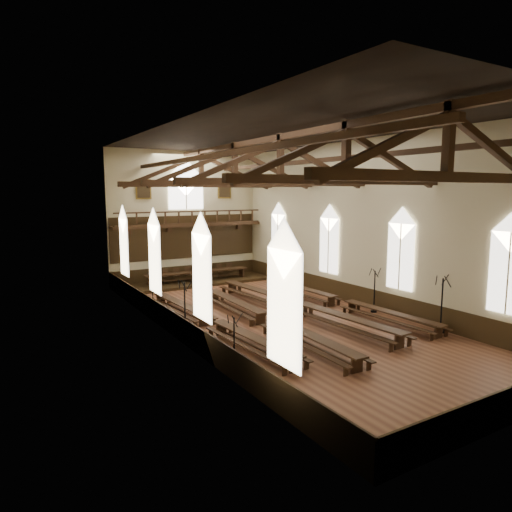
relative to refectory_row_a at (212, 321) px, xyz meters
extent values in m
plane|color=brown|center=(4.00, -0.11, -0.49)|extent=(26.00, 26.00, 0.00)
plane|color=beige|center=(4.00, 12.89, 4.51)|extent=(12.00, 0.00, 12.00)
plane|color=beige|center=(-2.00, -0.11, 4.51)|extent=(0.00, 26.00, 26.00)
plane|color=beige|center=(10.00, -0.11, 4.51)|extent=(0.00, 26.00, 26.00)
plane|color=black|center=(4.00, -0.11, 9.51)|extent=(26.00, 26.00, 0.00)
cube|color=black|center=(4.00, 12.85, 0.11)|extent=(11.90, 0.08, 1.20)
cube|color=black|center=(-1.96, -0.11, 0.11)|extent=(0.08, 25.90, 1.20)
cube|color=black|center=(9.96, -0.11, 0.11)|extent=(0.08, 25.90, 1.20)
cube|color=white|center=(-1.90, -9.11, 2.91)|extent=(0.05, 1.80, 3.60)
cube|color=white|center=(-1.90, -9.11, 4.71)|extent=(0.05, 1.80, 1.80)
cylinder|color=beige|center=(-1.86, -9.11, 2.91)|extent=(0.08, 0.08, 3.60)
cube|color=white|center=(-1.90, -3.11, 2.91)|extent=(0.05, 1.80, 3.60)
cube|color=white|center=(-1.90, -3.11, 4.71)|extent=(0.05, 1.80, 1.80)
cylinder|color=beige|center=(-1.86, -3.11, 2.91)|extent=(0.08, 0.08, 3.60)
cube|color=white|center=(-1.90, 2.89, 2.91)|extent=(0.05, 1.80, 3.60)
cube|color=white|center=(-1.90, 2.89, 4.71)|extent=(0.05, 1.80, 1.80)
cylinder|color=beige|center=(-1.86, 2.89, 2.91)|extent=(0.08, 0.08, 3.60)
cube|color=white|center=(-1.90, 8.89, 2.91)|extent=(0.05, 1.80, 3.60)
cube|color=white|center=(-1.90, 8.89, 4.71)|extent=(0.05, 1.80, 1.80)
cylinder|color=beige|center=(-1.86, 8.89, 2.91)|extent=(0.08, 0.08, 3.60)
cube|color=white|center=(9.90, -9.11, 2.91)|extent=(0.05, 1.80, 3.60)
cube|color=white|center=(9.90, -9.11, 4.71)|extent=(0.05, 1.80, 1.80)
cylinder|color=beige|center=(9.86, -9.11, 2.91)|extent=(0.08, 0.08, 3.60)
cube|color=white|center=(9.90, -3.11, 2.91)|extent=(0.05, 1.80, 3.60)
cube|color=white|center=(9.90, -3.11, 4.71)|extent=(0.05, 1.80, 1.80)
cylinder|color=beige|center=(9.86, -3.11, 2.91)|extent=(0.08, 0.08, 3.60)
cube|color=white|center=(9.90, 2.89, 2.91)|extent=(0.05, 1.80, 3.60)
cube|color=white|center=(9.90, 2.89, 4.71)|extent=(0.05, 1.80, 1.80)
cylinder|color=beige|center=(9.86, 2.89, 2.91)|extent=(0.08, 0.08, 3.60)
cube|color=white|center=(9.90, 8.89, 2.91)|extent=(0.05, 1.80, 3.60)
cube|color=white|center=(9.90, 8.89, 4.71)|extent=(0.05, 1.80, 1.80)
cylinder|color=beige|center=(9.86, 8.89, 2.91)|extent=(0.08, 0.08, 3.60)
cube|color=white|center=(4.00, 12.79, 6.31)|extent=(2.80, 0.05, 2.40)
cube|color=white|center=(4.00, 12.79, 7.51)|extent=(2.80, 0.05, 2.80)
cylinder|color=beige|center=(4.00, 12.75, 6.31)|extent=(0.10, 0.10, 2.40)
cube|color=#352410|center=(4.00, 12.24, 3.91)|extent=(11.80, 1.20, 0.20)
cube|color=black|center=(4.00, 12.83, 2.96)|extent=(11.80, 0.10, 3.30)
cube|color=#352410|center=(4.00, 11.70, 4.96)|extent=(11.60, 0.12, 0.10)
cube|color=#352410|center=(4.00, 11.70, 4.06)|extent=(11.60, 0.12, 0.10)
cube|color=#352410|center=(-0.50, 12.64, 3.66)|extent=(0.35, 0.40, 0.50)
cube|color=#352410|center=(2.50, 12.64, 3.66)|extent=(0.35, 0.40, 0.50)
cube|color=#352410|center=(5.50, 12.64, 3.66)|extent=(0.35, 0.40, 0.50)
cube|color=#352410|center=(8.50, 12.64, 3.66)|extent=(0.35, 0.40, 0.50)
cube|color=brown|center=(0.70, 12.80, 6.61)|extent=(1.15, 0.06, 1.45)
cube|color=black|center=(0.70, 12.76, 6.61)|extent=(0.95, 0.04, 1.25)
cube|color=brown|center=(7.30, 12.80, 6.61)|extent=(1.15, 0.06, 1.45)
cube|color=black|center=(7.30, 12.76, 6.61)|extent=(0.95, 0.04, 1.25)
cube|color=#352410|center=(4.00, -10.11, 6.91)|extent=(11.70, 0.35, 0.35)
cube|color=#352410|center=(4.00, -10.11, 8.21)|extent=(0.30, 0.30, 2.40)
cube|color=#352410|center=(1.12, -10.11, 7.81)|extent=(5.44, 0.26, 2.40)
cube|color=#352410|center=(6.88, -10.11, 7.81)|extent=(5.44, 0.26, 2.40)
cube|color=#352410|center=(4.00, -5.11, 6.91)|extent=(11.70, 0.35, 0.35)
cube|color=#352410|center=(4.00, -5.11, 8.21)|extent=(0.30, 0.30, 2.40)
cube|color=#352410|center=(1.12, -5.11, 7.81)|extent=(5.44, 0.26, 2.40)
cube|color=#352410|center=(6.88, -5.11, 7.81)|extent=(5.44, 0.26, 2.40)
cube|color=#352410|center=(4.00, -0.11, 6.91)|extent=(11.70, 0.35, 0.35)
cube|color=#352410|center=(4.00, -0.11, 8.21)|extent=(0.30, 0.30, 2.40)
cube|color=#352410|center=(1.12, -0.11, 7.81)|extent=(5.44, 0.26, 2.40)
cube|color=#352410|center=(6.88, -0.11, 7.81)|extent=(5.44, 0.26, 2.40)
cube|color=#352410|center=(4.00, 4.89, 6.91)|extent=(11.70, 0.35, 0.35)
cube|color=#352410|center=(4.00, 4.89, 8.21)|extent=(0.30, 0.30, 2.40)
cube|color=#352410|center=(1.12, 4.89, 7.81)|extent=(5.44, 0.26, 2.40)
cube|color=#352410|center=(6.88, 4.89, 7.81)|extent=(5.44, 0.26, 2.40)
cube|color=#352410|center=(4.00, 9.89, 6.91)|extent=(11.70, 0.35, 0.35)
cube|color=#352410|center=(4.00, 9.89, 8.21)|extent=(0.30, 0.30, 2.40)
cube|color=#352410|center=(1.12, 9.89, 7.81)|extent=(5.44, 0.26, 2.40)
cube|color=#352410|center=(6.88, 9.89, 7.81)|extent=(5.44, 0.26, 2.40)
cube|color=#352410|center=(0.64, -0.11, 8.21)|extent=(0.25, 25.70, 0.25)
cube|color=#352410|center=(7.36, -0.11, 8.21)|extent=(0.25, 25.70, 0.25)
cube|color=#352410|center=(4.00, -0.11, 9.21)|extent=(0.30, 25.70, 0.30)
cube|color=#352410|center=(0.00, -3.70, 0.15)|extent=(1.02, 6.28, 0.07)
cube|color=#352410|center=(0.00, -6.52, -0.19)|extent=(0.54, 0.10, 0.60)
cube|color=#352410|center=(0.00, -0.88, -0.19)|extent=(0.54, 0.10, 0.60)
cube|color=#352410|center=(0.00, -3.70, -0.27)|extent=(0.42, 5.54, 0.07)
cube|color=#352410|center=(-0.55, -3.73, -0.11)|extent=(0.64, 6.26, 0.05)
cube|color=#352410|center=(-0.55, -6.60, -0.31)|extent=(0.20, 0.08, 0.35)
cube|color=#352410|center=(-0.55, -0.87, -0.31)|extent=(0.20, 0.08, 0.35)
cube|color=#352410|center=(0.55, -3.67, -0.11)|extent=(0.64, 6.26, 0.05)
cube|color=#352410|center=(0.55, -6.53, -0.31)|extent=(0.20, 0.08, 0.35)
cube|color=#352410|center=(0.55, -0.80, -0.31)|extent=(0.20, 0.08, 0.35)
cube|color=#352410|center=(0.00, 3.70, 0.15)|extent=(1.02, 6.28, 0.07)
cube|color=#352410|center=(0.00, 0.88, -0.19)|extent=(0.54, 0.10, 0.60)
cube|color=#352410|center=(0.00, 6.52, -0.19)|extent=(0.54, 0.10, 0.60)
cube|color=#352410|center=(0.00, 3.70, -0.27)|extent=(0.42, 5.54, 0.07)
cube|color=#352410|center=(-0.55, 3.67, -0.11)|extent=(0.64, 6.26, 0.05)
cube|color=#352410|center=(-0.55, 0.80, -0.31)|extent=(0.20, 0.08, 0.35)
cube|color=#352410|center=(-0.55, 6.53, -0.31)|extent=(0.20, 0.08, 0.35)
cube|color=#352410|center=(0.55, 3.73, -0.11)|extent=(0.64, 6.26, 0.05)
cube|color=#352410|center=(0.55, 0.87, -0.31)|extent=(0.20, 0.08, 0.35)
cube|color=#352410|center=(0.55, 6.60, -0.31)|extent=(0.20, 0.08, 0.35)
cube|color=#352410|center=(2.61, -4.85, 0.17)|extent=(0.82, 6.54, 0.07)
cube|color=#352410|center=(2.61, -7.78, -0.18)|extent=(0.56, 0.09, 0.62)
cube|color=#352410|center=(2.61, -1.91, -0.18)|extent=(0.56, 0.09, 0.62)
cube|color=#352410|center=(2.61, -4.85, -0.26)|extent=(0.23, 5.78, 0.07)
cube|color=#352410|center=(2.03, -4.83, -0.10)|extent=(0.43, 6.53, 0.06)
cube|color=#352410|center=(2.03, -7.81, -0.31)|extent=(0.21, 0.07, 0.36)
cube|color=#352410|center=(2.03, -1.85, -0.31)|extent=(0.21, 0.07, 0.36)
cube|color=#352410|center=(3.19, -4.86, -0.10)|extent=(0.43, 6.53, 0.06)
cube|color=#352410|center=(3.19, -7.84, -0.31)|extent=(0.21, 0.07, 0.36)
cube|color=#352410|center=(3.19, -1.88, -0.31)|extent=(0.21, 0.07, 0.36)
cube|color=#352410|center=(2.61, 2.55, 0.17)|extent=(0.82, 6.54, 0.07)
cube|color=#352410|center=(2.61, -0.38, -0.18)|extent=(0.56, 0.09, 0.62)
cube|color=#352410|center=(2.61, 5.49, -0.18)|extent=(0.56, 0.09, 0.62)
cube|color=#352410|center=(2.61, 2.55, -0.26)|extent=(0.23, 5.78, 0.07)
cube|color=#352410|center=(2.03, 2.57, -0.10)|extent=(0.43, 6.53, 0.06)
cube|color=#352410|center=(2.03, -0.41, -0.31)|extent=(0.21, 0.07, 0.36)
cube|color=#352410|center=(2.03, 5.55, -0.31)|extent=(0.21, 0.07, 0.36)
cube|color=#352410|center=(3.19, 2.54, -0.10)|extent=(0.43, 6.53, 0.06)
cube|color=#352410|center=(3.19, -0.44, -0.31)|extent=(0.21, 0.07, 0.36)
cube|color=#352410|center=(3.19, 5.52, -0.31)|extent=(0.21, 0.07, 0.36)
cube|color=#352410|center=(5.43, -3.49, 0.24)|extent=(1.25, 7.27, 0.08)
cube|color=#352410|center=(5.43, -6.75, -0.14)|extent=(0.62, 0.13, 0.69)
cube|color=#352410|center=(5.43, -0.24, -0.14)|extent=(0.62, 0.13, 0.69)
cube|color=#352410|center=(5.43, -3.49, -0.23)|extent=(0.55, 6.40, 0.08)
cube|color=#352410|center=(4.79, -3.54, -0.06)|extent=(0.81, 7.24, 0.06)
cube|color=#352410|center=(4.79, -6.85, -0.29)|extent=(0.24, 0.09, 0.40)
cube|color=#352410|center=(4.79, -0.23, -0.29)|extent=(0.24, 0.09, 0.40)
cube|color=#352410|center=(6.07, -3.45, -0.06)|extent=(0.81, 7.24, 0.06)
cube|color=#352410|center=(6.07, -6.75, -0.29)|extent=(0.24, 0.09, 0.40)
cube|color=#352410|center=(6.07, -0.14, -0.29)|extent=(0.24, 0.09, 0.40)
cube|color=#352410|center=(5.43, 3.91, 0.24)|extent=(1.25, 7.27, 0.08)
cube|color=#352410|center=(5.43, 0.65, -0.14)|extent=(0.62, 0.13, 0.69)
cube|color=#352410|center=(5.43, 7.16, -0.14)|extent=(0.62, 0.13, 0.69)
cube|color=#352410|center=(5.43, 3.91, -0.23)|extent=(0.55, 6.40, 0.08)
cube|color=#352410|center=(4.79, 3.86, -0.06)|extent=(0.81, 7.24, 0.06)
cube|color=#352410|center=(4.79, 0.55, -0.29)|extent=(0.24, 0.09, 0.40)
cube|color=#352410|center=(4.79, 7.17, -0.29)|extent=(0.24, 0.09, 0.40)
cube|color=#352410|center=(6.07, 3.95, -0.06)|extent=(0.81, 7.24, 0.06)
cube|color=#352410|center=(6.07, 0.65, -0.29)|extent=(0.24, 0.09, 0.40)
cube|color=#352410|center=(6.07, 7.26, -0.29)|extent=(0.24, 0.09, 0.40)
cube|color=#352410|center=(8.38, -3.85, 0.15)|extent=(0.90, 6.30, 0.07)
cube|color=#352410|center=(8.38, -6.68, -0.19)|extent=(0.54, 0.09, 0.60)
cube|color=#352410|center=(8.38, -1.03, -0.19)|extent=(0.54, 0.09, 0.60)
cube|color=#352410|center=(8.38, -3.85, -0.26)|extent=(0.31, 5.56, 0.07)
cube|color=#352410|center=(7.82, -3.88, -0.11)|extent=(0.52, 6.29, 0.05)
cube|color=#352410|center=(7.82, -6.75, -0.31)|extent=(0.20, 0.07, 0.35)
cube|color=#352410|center=(7.82, -1.01, -0.31)|extent=(0.20, 0.07, 0.35)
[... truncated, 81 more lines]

